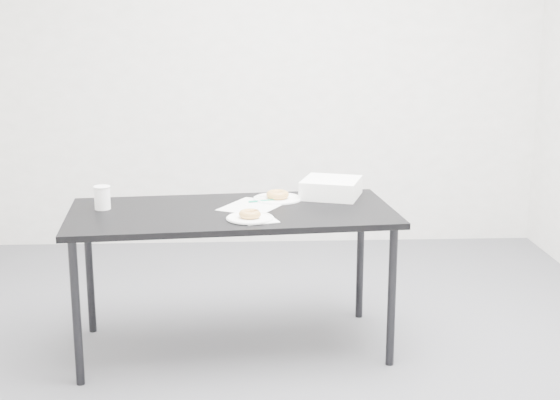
{
  "coord_description": "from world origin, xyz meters",
  "views": [
    {
      "loc": [
        -0.14,
        -3.56,
        1.63
      ],
      "look_at": [
        0.04,
        0.02,
        0.78
      ],
      "focal_mm": 50.0,
      "sensor_mm": 36.0,
      "label": 1
    }
  ],
  "objects_px": {
    "bakery_box": "(331,188)",
    "plate_near": "(250,218)",
    "table": "(232,221)",
    "scorecard": "(252,206)",
    "plate_far": "(278,199)",
    "donut_far": "(278,195)",
    "donut_near": "(250,214)",
    "coffee_cup": "(102,198)",
    "pen": "(262,201)"
  },
  "relations": [
    {
      "from": "plate_far",
      "to": "bakery_box",
      "type": "bearing_deg",
      "value": 10.39
    },
    {
      "from": "plate_far",
      "to": "bakery_box",
      "type": "height_order",
      "value": "bakery_box"
    },
    {
      "from": "scorecard",
      "to": "plate_near",
      "type": "bearing_deg",
      "value": -64.04
    },
    {
      "from": "plate_far",
      "to": "bakery_box",
      "type": "relative_size",
      "value": 0.88
    },
    {
      "from": "donut_near",
      "to": "plate_near",
      "type": "bearing_deg",
      "value": 180.0
    },
    {
      "from": "scorecard",
      "to": "plate_near",
      "type": "height_order",
      "value": "plate_near"
    },
    {
      "from": "table",
      "to": "plate_near",
      "type": "relative_size",
      "value": 7.38
    },
    {
      "from": "plate_near",
      "to": "scorecard",
      "type": "bearing_deg",
      "value": 86.81
    },
    {
      "from": "plate_near",
      "to": "plate_far",
      "type": "xyz_separation_m",
      "value": [
        0.15,
        0.39,
        -0.0
      ]
    },
    {
      "from": "donut_near",
      "to": "bakery_box",
      "type": "xyz_separation_m",
      "value": [
        0.43,
        0.45,
        0.02
      ]
    },
    {
      "from": "table",
      "to": "scorecard",
      "type": "relative_size",
      "value": 5.26
    },
    {
      "from": "bakery_box",
      "to": "plate_near",
      "type": "bearing_deg",
      "value": -115.81
    },
    {
      "from": "scorecard",
      "to": "bakery_box",
      "type": "height_order",
      "value": "bakery_box"
    },
    {
      "from": "table",
      "to": "scorecard",
      "type": "bearing_deg",
      "value": 30.5
    },
    {
      "from": "donut_near",
      "to": "donut_far",
      "type": "height_order",
      "value": "donut_far"
    },
    {
      "from": "table",
      "to": "donut_far",
      "type": "xyz_separation_m",
      "value": [
        0.23,
        0.21,
        0.08
      ]
    },
    {
      "from": "table",
      "to": "scorecard",
      "type": "xyz_separation_m",
      "value": [
        0.1,
        0.07,
        0.06
      ]
    },
    {
      "from": "donut_far",
      "to": "bakery_box",
      "type": "bearing_deg",
      "value": 10.39
    },
    {
      "from": "table",
      "to": "plate_near",
      "type": "bearing_deg",
      "value": -69.79
    },
    {
      "from": "pen",
      "to": "donut_near",
      "type": "height_order",
      "value": "donut_near"
    },
    {
      "from": "bakery_box",
      "to": "coffee_cup",
      "type": "bearing_deg",
      "value": -151.39
    },
    {
      "from": "pen",
      "to": "coffee_cup",
      "type": "relative_size",
      "value": 1.25
    },
    {
      "from": "donut_near",
      "to": "table",
      "type": "bearing_deg",
      "value": 115.6
    },
    {
      "from": "plate_near",
      "to": "donut_far",
      "type": "height_order",
      "value": "donut_far"
    },
    {
      "from": "plate_far",
      "to": "coffee_cup",
      "type": "bearing_deg",
      "value": -169.27
    },
    {
      "from": "plate_near",
      "to": "donut_near",
      "type": "relative_size",
      "value": 2.13
    },
    {
      "from": "plate_near",
      "to": "donut_far",
      "type": "xyz_separation_m",
      "value": [
        0.15,
        0.39,
        0.02
      ]
    },
    {
      "from": "coffee_cup",
      "to": "bakery_box",
      "type": "height_order",
      "value": "coffee_cup"
    },
    {
      "from": "pen",
      "to": "donut_near",
      "type": "relative_size",
      "value": 1.39
    },
    {
      "from": "coffee_cup",
      "to": "plate_far",
      "type": "bearing_deg",
      "value": 10.73
    },
    {
      "from": "scorecard",
      "to": "coffee_cup",
      "type": "distance_m",
      "value": 0.73
    },
    {
      "from": "donut_near",
      "to": "coffee_cup",
      "type": "height_order",
      "value": "coffee_cup"
    },
    {
      "from": "plate_far",
      "to": "donut_far",
      "type": "bearing_deg",
      "value": 180.0
    },
    {
      "from": "table",
      "to": "donut_far",
      "type": "relative_size",
      "value": 13.94
    },
    {
      "from": "pen",
      "to": "coffee_cup",
      "type": "height_order",
      "value": "coffee_cup"
    },
    {
      "from": "scorecard",
      "to": "plate_near",
      "type": "xyz_separation_m",
      "value": [
        -0.01,
        -0.25,
        0.0
      ]
    },
    {
      "from": "table",
      "to": "donut_near",
      "type": "bearing_deg",
      "value": -69.79
    },
    {
      "from": "bakery_box",
      "to": "plate_far",
      "type": "bearing_deg",
      "value": -151.65
    },
    {
      "from": "donut_near",
      "to": "plate_far",
      "type": "bearing_deg",
      "value": 69.74
    },
    {
      "from": "scorecard",
      "to": "pen",
      "type": "height_order",
      "value": "pen"
    },
    {
      "from": "pen",
      "to": "coffee_cup",
      "type": "bearing_deg",
      "value": 173.97
    },
    {
      "from": "plate_near",
      "to": "donut_far",
      "type": "distance_m",
      "value": 0.42
    },
    {
      "from": "table",
      "to": "scorecard",
      "type": "distance_m",
      "value": 0.14
    },
    {
      "from": "plate_near",
      "to": "plate_far",
      "type": "relative_size",
      "value": 0.89
    },
    {
      "from": "pen",
      "to": "plate_far",
      "type": "distance_m",
      "value": 0.1
    },
    {
      "from": "plate_far",
      "to": "donut_far",
      "type": "height_order",
      "value": "donut_far"
    },
    {
      "from": "donut_far",
      "to": "bakery_box",
      "type": "xyz_separation_m",
      "value": [
        0.28,
        0.05,
        0.02
      ]
    },
    {
      "from": "table",
      "to": "pen",
      "type": "height_order",
      "value": "pen"
    },
    {
      "from": "pen",
      "to": "bakery_box",
      "type": "relative_size",
      "value": 0.51
    },
    {
      "from": "scorecard",
      "to": "donut_near",
      "type": "bearing_deg",
      "value": -64.04
    }
  ]
}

